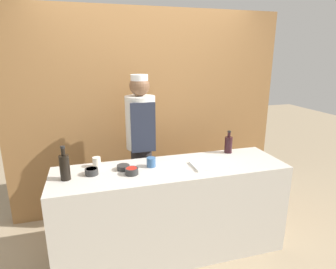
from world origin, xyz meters
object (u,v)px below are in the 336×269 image
Objects in this scene: sauce_bowl_red at (132,171)px; bottle_wine at (228,144)px; bottle_soy at (65,167)px; cup_cream at (97,162)px; cup_blue at (151,162)px; chef_center at (141,147)px; sauce_bowl_orange at (123,167)px; sauce_bowl_purple at (92,171)px; cutting_board at (209,165)px.

sauce_bowl_red is 1.11m from bottle_wine.
bottle_soy reaches higher than cup_cream.
cup_blue is 0.50m from cup_cream.
chef_center is at bearing 34.27° from cup_cream.
sauce_bowl_orange is 0.39× the size of bottle_soy.
bottle_soy is 0.17× the size of chef_center.
bottle_wine is at bearing 8.20° from bottle_soy.
sauce_bowl_purple reaches higher than cutting_board.
bottle_soy is (-0.48, -0.08, 0.09)m from sauce_bowl_orange.
cutting_board is (0.72, -0.01, -0.02)m from sauce_bowl_red.
sauce_bowl_purple is at bearing -136.91° from chef_center.
cup_blue is 0.94× the size of cup_cream.
cup_cream is at bearing 137.84° from sauce_bowl_red.
cup_cream reaches higher than sauce_bowl_orange.
sauce_bowl_purple is 0.47× the size of bottle_wine.
sauce_bowl_orange is (0.28, 0.03, -0.01)m from sauce_bowl_purple.
sauce_bowl_orange is at bearing -172.09° from bottle_wine.
bottle_soy is at bearing -174.08° from cup_blue.
cup_cream reaches higher than sauce_bowl_red.
cup_blue reaches higher than sauce_bowl_purple.
sauce_bowl_red is 1.25× the size of cup_cream.
chef_center is (0.25, 0.46, 0.02)m from sauce_bowl_orange.
cup_blue is 0.46m from chef_center.
sauce_bowl_red is at bearing -148.71° from cup_blue.
sauce_bowl_orange is at bearing 8.88° from bottle_soy.
sauce_bowl_purple is at bearing -173.28° from sauce_bowl_orange.
sauce_bowl_red is 1.32× the size of cup_blue.
chef_center reaches higher than bottle_wine.
sauce_bowl_red is 0.38m from cup_cream.
sauce_bowl_purple is 0.28m from sauce_bowl_orange.
bottle_soy is 0.34m from cup_cream.
bottle_soy reaches higher than cutting_board.
sauce_bowl_purple is 0.34m from sauce_bowl_red.
sauce_bowl_red is 0.55m from bottle_soy.
sauce_bowl_purple is 0.98× the size of sauce_bowl_red.
sauce_bowl_purple is 0.39× the size of bottle_soy.
bottle_wine is (1.13, 0.16, 0.07)m from sauce_bowl_orange.
cup_blue is (0.53, 0.03, 0.01)m from sauce_bowl_purple.
cutting_board is 1.31× the size of bottle_wine.
cutting_board is at bearing -48.20° from chef_center.
cutting_board is 0.54m from cup_blue.
cup_cream is (0.26, 0.21, -0.07)m from bottle_soy.
chef_center is (-0.87, 0.31, -0.05)m from bottle_wine.
cup_cream is at bearing -145.73° from chef_center.
bottle_wine reaches higher than sauce_bowl_orange.
cup_blue is at bearing 0.29° from sauce_bowl_orange.
bottle_soy is 0.75m from cup_blue.
bottle_soy reaches higher than sauce_bowl_purple.
sauce_bowl_red is 0.72m from cutting_board.
bottle_wine is at bearing 7.68° from sauce_bowl_purple.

